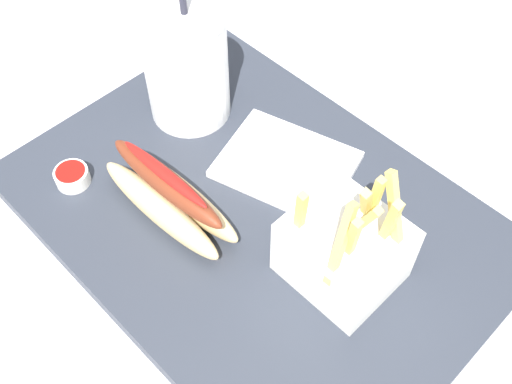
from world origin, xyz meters
The scene contains 7 objects.
ground_plane centered at (0.00, 0.00, -0.01)m, with size 2.40×2.40×0.02m, color silver.
food_tray centered at (0.00, 0.00, 0.01)m, with size 0.47×0.34×0.02m, color #2D333D.
soda_cup centered at (-0.15, 0.05, 0.09)m, with size 0.09×0.09×0.21m.
fries_basket centered at (0.10, 0.01, 0.06)m, with size 0.10×0.09×0.15m.
hot_dog_1 centered at (-0.06, -0.06, 0.05)m, with size 0.16×0.05×0.06m.
ketchup_cup_1 centered at (-0.16, -0.11, 0.03)m, with size 0.03×0.03×0.02m.
napkin_stack centered at (-0.02, 0.06, 0.02)m, with size 0.13×0.10×0.01m, color white.
Camera 1 is at (0.25, -0.25, 0.52)m, focal length 43.53 mm.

